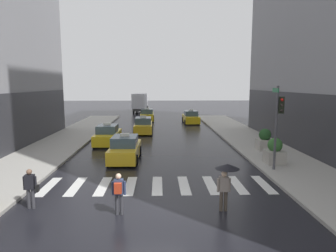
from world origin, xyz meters
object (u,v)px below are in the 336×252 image
(taxi_fourth, at_px, (191,118))
(pedestrian_with_handbag, at_px, (30,186))
(planter_mid_block, at_px, (265,140))
(taxi_second, at_px, (108,135))
(taxi_fifth, at_px, (147,115))
(taxi_lead, at_px, (125,149))
(box_truck, at_px, (140,102))
(planter_near_corner, at_px, (275,152))
(pedestrian_with_backpack, at_px, (119,191))
(pedestrian_with_umbrella, at_px, (226,174))
(taxi_third, at_px, (143,126))
(traffic_light_pole, at_px, (278,116))

(taxi_fourth, relative_size, pedestrian_with_handbag, 2.78)
(planter_mid_block, bearing_deg, pedestrian_with_handbag, -143.07)
(taxi_second, relative_size, planter_mid_block, 2.84)
(taxi_fourth, height_order, pedestrian_with_handbag, taxi_fourth)
(taxi_second, bearing_deg, taxi_fifth, 80.55)
(taxi_lead, height_order, pedestrian_with_handbag, taxi_lead)
(taxi_lead, xyz_separation_m, box_truck, (-1.08, 34.27, 1.13))
(taxi_fifth, relative_size, planter_mid_block, 2.86)
(box_truck, relative_size, planter_mid_block, 4.76)
(taxi_lead, distance_m, planter_mid_block, 10.39)
(pedestrian_with_handbag, height_order, planter_near_corner, planter_near_corner)
(taxi_lead, height_order, box_truck, box_truck)
(pedestrian_with_backpack, bearing_deg, taxi_lead, 94.73)
(pedestrian_with_handbag, bearing_deg, planter_near_corner, 26.20)
(taxi_second, xyz_separation_m, planter_near_corner, (11.54, -7.16, 0.15))
(taxi_fourth, height_order, planter_mid_block, taxi_fourth)
(planter_mid_block, bearing_deg, taxi_lead, -168.59)
(pedestrian_with_umbrella, distance_m, pedestrian_with_handbag, 7.91)
(planter_near_corner, bearing_deg, taxi_second, 148.16)
(pedestrian_with_handbag, height_order, planter_mid_block, planter_mid_block)
(taxi_lead, relative_size, taxi_third, 1.00)
(taxi_fourth, bearing_deg, pedestrian_with_handbag, -109.46)
(taxi_fourth, relative_size, box_truck, 0.60)
(pedestrian_with_backpack, height_order, pedestrian_with_handbag, same)
(box_truck, distance_m, pedestrian_with_handbag, 42.14)
(taxi_fourth, relative_size, taxi_fifth, 1.00)
(taxi_fourth, bearing_deg, box_truck, 115.66)
(taxi_second, height_order, taxi_fourth, same)
(taxi_lead, xyz_separation_m, taxi_third, (0.66, 11.14, 0.00))
(box_truck, bearing_deg, pedestrian_with_handbag, -92.56)
(taxi_lead, relative_size, planter_near_corner, 2.86)
(planter_near_corner, bearing_deg, pedestrian_with_backpack, -141.95)
(pedestrian_with_backpack, bearing_deg, traffic_light_pole, 33.45)
(traffic_light_pole, height_order, taxi_lead, traffic_light_pole)
(taxi_third, distance_m, pedestrian_with_umbrella, 19.93)
(taxi_second, xyz_separation_m, planter_mid_block, (12.25, -3.40, 0.15))
(pedestrian_with_backpack, height_order, planter_near_corner, planter_near_corner)
(taxi_lead, bearing_deg, planter_mid_block, 11.41)
(traffic_light_pole, xyz_separation_m, pedestrian_with_backpack, (-8.30, -5.49, -2.29))
(taxi_lead, xyz_separation_m, pedestrian_with_umbrella, (4.91, -8.31, 0.79))
(traffic_light_pole, height_order, box_truck, traffic_light_pole)
(pedestrian_with_handbag, bearing_deg, box_truck, 87.44)
(traffic_light_pole, bearing_deg, pedestrian_with_umbrella, -128.08)
(taxi_third, relative_size, taxi_fifth, 1.00)
(taxi_second, relative_size, box_truck, 0.60)
(pedestrian_with_backpack, bearing_deg, planter_mid_block, 48.26)
(traffic_light_pole, xyz_separation_m, taxi_fifth, (-8.38, 24.76, -2.53))
(taxi_third, bearing_deg, planter_near_corner, -55.58)
(taxi_lead, distance_m, taxi_fourth, 19.75)
(pedestrian_with_handbag, xyz_separation_m, planter_near_corner, (12.42, 6.11, -0.06))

